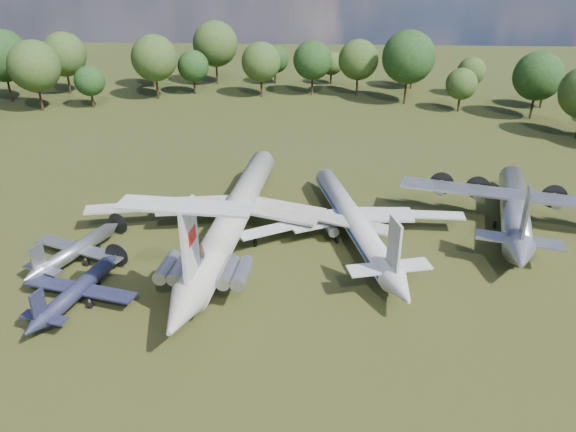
# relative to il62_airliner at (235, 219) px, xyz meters

# --- Properties ---
(ground) EXTENTS (300.00, 300.00, 0.00)m
(ground) POSITION_rel_il62_airliner_xyz_m (1.23, -3.48, -2.55)
(ground) COLOR #203712
(ground) RESTS_ON ground
(il62_airliner) EXTENTS (44.90, 55.66, 5.10)m
(il62_airliner) POSITION_rel_il62_airliner_xyz_m (0.00, 0.00, 0.00)
(il62_airliner) COLOR #B5B5B0
(il62_airliner) RESTS_ON ground
(tu104_jet) EXTENTS (38.47, 45.70, 3.97)m
(tu104_jet) POSITION_rel_il62_airliner_xyz_m (15.13, 0.54, -0.57)
(tu104_jet) COLOR silver
(tu104_jet) RESTS_ON ground
(an12_transport) EXTENTS (37.81, 40.34, 4.44)m
(an12_transport) POSITION_rel_il62_airliner_xyz_m (36.64, 4.65, -0.33)
(an12_transport) COLOR #9FA2A7
(an12_transport) RESTS_ON ground
(small_prop_west) EXTENTS (16.34, 19.70, 2.52)m
(small_prop_west) POSITION_rel_il62_airliner_xyz_m (-14.65, -15.58, -1.29)
(small_prop_west) COLOR #151C30
(small_prop_west) RESTS_ON ground
(small_prop_northwest) EXTENTS (17.79, 20.32, 2.48)m
(small_prop_northwest) POSITION_rel_il62_airliner_xyz_m (-18.08, -7.10, -1.31)
(small_prop_northwest) COLOR #A6A9AE
(small_prop_northwest) RESTS_ON ground
(person_on_il62) EXTENTS (0.70, 0.50, 1.83)m
(person_on_il62) POSITION_rel_il62_airliner_xyz_m (-1.40, -14.21, 3.46)
(person_on_il62) COLOR #856343
(person_on_il62) RESTS_ON il62_airliner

